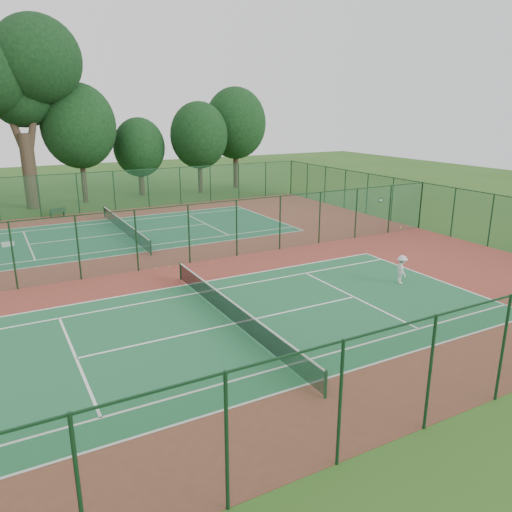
# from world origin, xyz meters

# --- Properties ---
(ground) EXTENTS (120.00, 120.00, 0.00)m
(ground) POSITION_xyz_m (0.00, 0.00, 0.00)
(ground) COLOR #2B541A
(ground) RESTS_ON ground
(red_pad) EXTENTS (40.00, 36.00, 0.01)m
(red_pad) POSITION_xyz_m (0.00, 0.00, 0.01)
(red_pad) COLOR maroon
(red_pad) RESTS_ON ground
(court_near) EXTENTS (23.77, 10.97, 0.01)m
(court_near) POSITION_xyz_m (0.00, -9.00, 0.01)
(court_near) COLOR #1F6339
(court_near) RESTS_ON red_pad
(court_far) EXTENTS (23.77, 10.97, 0.01)m
(court_far) POSITION_xyz_m (0.00, 9.00, 0.01)
(court_far) COLOR #1E603E
(court_far) RESTS_ON red_pad
(fence_north) EXTENTS (40.00, 0.09, 3.50)m
(fence_north) POSITION_xyz_m (0.00, 18.00, 1.76)
(fence_north) COLOR #1B5230
(fence_north) RESTS_ON ground
(fence_south) EXTENTS (40.00, 0.09, 3.50)m
(fence_south) POSITION_xyz_m (0.00, -18.00, 1.76)
(fence_south) COLOR #164325
(fence_south) RESTS_ON ground
(fence_east) EXTENTS (0.09, 36.00, 3.50)m
(fence_east) POSITION_xyz_m (20.00, 0.00, 1.76)
(fence_east) COLOR #1C5434
(fence_east) RESTS_ON ground
(fence_divider) EXTENTS (40.00, 0.09, 3.50)m
(fence_divider) POSITION_xyz_m (0.00, 0.00, 1.76)
(fence_divider) COLOR #1C5536
(fence_divider) RESTS_ON ground
(tennis_net_near) EXTENTS (0.10, 12.90, 0.97)m
(tennis_net_near) POSITION_xyz_m (0.00, -9.00, 0.54)
(tennis_net_near) COLOR #13361F
(tennis_net_near) RESTS_ON ground
(tennis_net_far) EXTENTS (0.10, 12.90, 0.97)m
(tennis_net_far) POSITION_xyz_m (0.00, 9.00, 0.54)
(tennis_net_far) COLOR #12331E
(tennis_net_far) RESTS_ON ground
(player_near) EXTENTS (0.91, 1.11, 1.49)m
(player_near) POSITION_xyz_m (9.79, -8.60, 0.77)
(player_near) COLOR silver
(player_near) RESTS_ON court_near
(bench) EXTENTS (1.32, 0.56, 0.79)m
(bench) POSITION_xyz_m (-3.40, 17.33, 0.42)
(bench) COLOR #13371D
(bench) RESTS_ON red_pad
(kit_bag) EXTENTS (0.78, 0.40, 0.28)m
(kit_bag) POSITION_xyz_m (-7.64, 9.20, 0.15)
(kit_bag) COLOR silver
(kit_bag) RESTS_ON red_pad
(stray_ball_a) EXTENTS (0.07, 0.07, 0.07)m
(stray_ball_a) POSITION_xyz_m (0.17, -0.24, 0.05)
(stray_ball_a) COLOR gold
(stray_ball_a) RESTS_ON red_pad
(stray_ball_b) EXTENTS (0.07, 0.07, 0.07)m
(stray_ball_b) POSITION_xyz_m (2.58, -0.64, 0.05)
(stray_ball_b) COLOR yellow
(stray_ball_b) RESTS_ON red_pad
(stray_ball_c) EXTENTS (0.07, 0.07, 0.07)m
(stray_ball_c) POSITION_xyz_m (-0.59, -0.26, 0.05)
(stray_ball_c) COLOR #CADD33
(stray_ball_c) RESTS_ON red_pad
(big_tree) EXTENTS (10.71, 7.84, 16.45)m
(big_tree) POSITION_xyz_m (-4.61, 22.90, 11.65)
(big_tree) COLOR #3A2C20
(big_tree) RESTS_ON ground
(evergreen_row) EXTENTS (39.00, 5.00, 12.00)m
(evergreen_row) POSITION_xyz_m (0.50, 24.25, 0.00)
(evergreen_row) COLOR black
(evergreen_row) RESTS_ON ground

